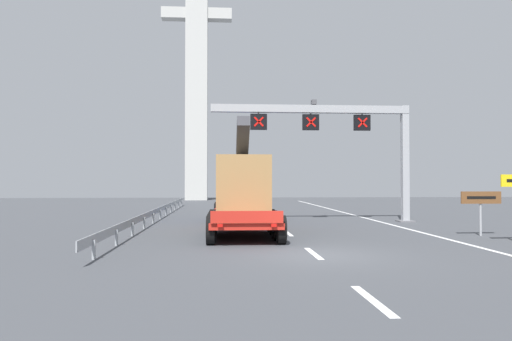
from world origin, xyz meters
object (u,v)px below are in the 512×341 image
object	(u,v)px
tourist_info_sign_brown	(481,201)
bridge_pylon_distant	(197,47)
overhead_lane_gantry	(338,128)
heavy_haul_truck_red	(240,189)

from	to	relation	value
tourist_info_sign_brown	bridge_pylon_distant	bearing A→B (deg)	109.32
overhead_lane_gantry	heavy_haul_truck_red	size ratio (longest dim) A/B	0.85
heavy_haul_truck_red	tourist_info_sign_brown	bearing A→B (deg)	-26.67
heavy_haul_truck_red	bridge_pylon_distant	xyz separation A→B (m)	(-4.29, 36.71, 17.73)
bridge_pylon_distant	overhead_lane_gantry	bearing A→B (deg)	-73.59
overhead_lane_gantry	tourist_info_sign_brown	size ratio (longest dim) A/B	6.12
overhead_lane_gantry	heavy_haul_truck_red	xyz separation A→B (m)	(-5.84, -2.31, -3.58)
overhead_lane_gantry	heavy_haul_truck_red	bearing A→B (deg)	-158.39
heavy_haul_truck_red	bridge_pylon_distant	world-z (taller)	bridge_pylon_distant
heavy_haul_truck_red	tourist_info_sign_brown	size ratio (longest dim) A/B	7.19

